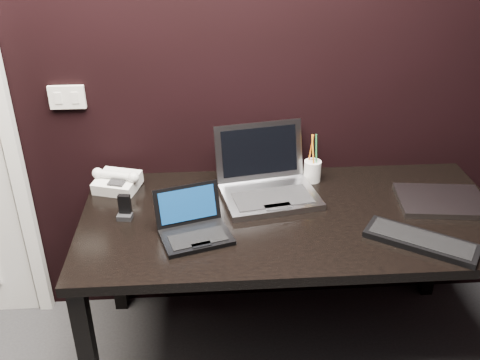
{
  "coord_description": "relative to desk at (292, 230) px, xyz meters",
  "views": [
    {
      "loc": [
        -0.04,
        -0.4,
        1.89
      ],
      "look_at": [
        0.08,
        1.35,
        0.93
      ],
      "focal_mm": 40.0,
      "sensor_mm": 36.0,
      "label": 1
    }
  ],
  "objects": [
    {
      "name": "wall_back",
      "position": [
        -0.3,
        0.4,
        0.64
      ],
      "size": [
        4.0,
        0.0,
        4.0
      ],
      "primitive_type": "plane",
      "rotation": [
        1.57,
        0.0,
        0.0
      ],
      "color": "black",
      "rests_on": "ground"
    },
    {
      "name": "wall_switch",
      "position": [
        -0.92,
        0.39,
        0.46
      ],
      "size": [
        0.15,
        0.02,
        0.1
      ],
      "color": "silver",
      "rests_on": "wall_back"
    },
    {
      "name": "desk",
      "position": [
        0.0,
        0.0,
        0.0
      ],
      "size": [
        1.7,
        0.8,
        0.74
      ],
      "color": "black",
      "rests_on": "ground"
    },
    {
      "name": "netbook",
      "position": [
        -0.4,
        -0.12,
        0.11
      ],
      "size": [
        0.31,
        0.29,
        0.16
      ],
      "color": "black",
      "rests_on": "desk"
    },
    {
      "name": "silver_laptop",
      "position": [
        -0.09,
        0.17,
        0.13
      ],
      "size": [
        0.45,
        0.42,
        0.27
      ],
      "color": "#9C9BA1",
      "rests_on": "desk"
    },
    {
      "name": "ext_keyboard",
      "position": [
        0.44,
        -0.23,
        0.09
      ],
      "size": [
        0.41,
        0.34,
        0.03
      ],
      "color": "black",
      "rests_on": "desk"
    },
    {
      "name": "closed_laptop",
      "position": [
        0.63,
        0.04,
        0.09
      ],
      "size": [
        0.38,
        0.29,
        0.02
      ],
      "color": "#9FA0A5",
      "rests_on": "desk"
    },
    {
      "name": "desk_phone",
      "position": [
        -0.73,
        0.26,
        0.12
      ],
      "size": [
        0.22,
        0.21,
        0.11
      ],
      "color": "silver",
      "rests_on": "desk"
    },
    {
      "name": "mobile_phone",
      "position": [
        -0.67,
        0.02,
        0.12
      ],
      "size": [
        0.06,
        0.06,
        0.1
      ],
      "color": "black",
      "rests_on": "desk"
    },
    {
      "name": "pen_cup",
      "position": [
        0.13,
        0.28,
        0.13
      ],
      "size": [
        0.08,
        0.08,
        0.22
      ],
      "color": "silver",
      "rests_on": "desk"
    }
  ]
}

